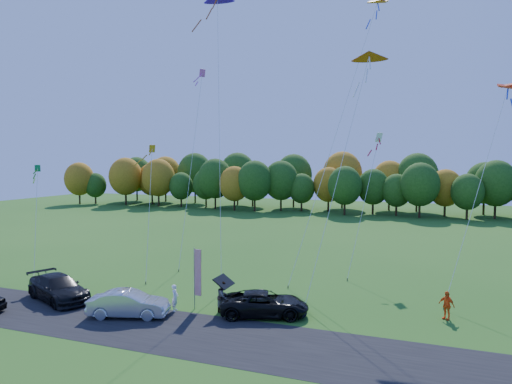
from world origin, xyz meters
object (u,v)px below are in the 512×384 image
(silver_sedan, at_px, (129,304))
(person_east, at_px, (447,305))
(feather_flag, at_px, (197,272))
(black_suv, at_px, (264,303))

(silver_sedan, distance_m, person_east, 18.80)
(silver_sedan, bearing_deg, feather_flag, -68.05)
(silver_sedan, bearing_deg, person_east, -88.39)
(black_suv, xyz_separation_m, feather_flag, (-4.32, -0.37, 1.64))
(feather_flag, bearing_deg, person_east, 13.63)
(black_suv, bearing_deg, person_east, -91.35)
(person_east, relative_size, feather_flag, 0.43)
(feather_flag, bearing_deg, silver_sedan, -140.51)
(black_suv, xyz_separation_m, person_east, (10.23, 3.16, 0.10))
(person_east, distance_m, feather_flag, 15.06)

